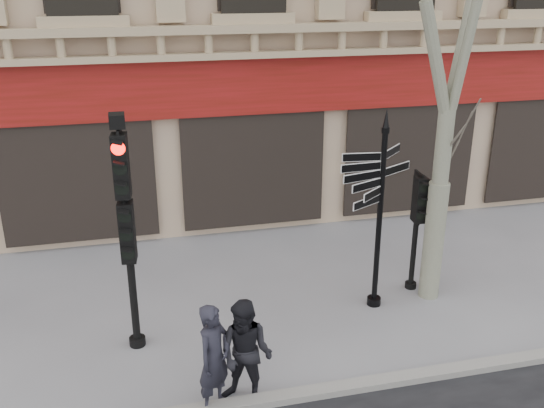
{
  "coord_description": "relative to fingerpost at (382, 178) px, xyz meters",
  "views": [
    {
      "loc": [
        -2.8,
        -8.53,
        5.98
      ],
      "look_at": [
        -0.59,
        0.6,
        2.38
      ],
      "focal_mm": 40.0,
      "sensor_mm": 36.0,
      "label": 1
    }
  ],
  "objects": [
    {
      "name": "pedestrian_b",
      "position": [
        -2.93,
        -2.21,
        -1.72
      ],
      "size": [
        1.04,
        0.98,
        1.69
      ],
      "primitive_type": "imported",
      "rotation": [
        0.0,
        0.0,
        -0.57
      ],
      "color": "black",
      "rests_on": "ground"
    },
    {
      "name": "traffic_signal_main",
      "position": [
        -4.46,
        -0.31,
        -0.02
      ],
      "size": [
        0.47,
        0.36,
        4.02
      ],
      "rotation": [
        0.0,
        0.0,
        -0.1
      ],
      "color": "black",
      "rests_on": "ground"
    },
    {
      "name": "pedestrian_a",
      "position": [
        -3.39,
        -2.21,
        -1.72
      ],
      "size": [
        0.72,
        0.72,
        1.69
      ],
      "primitive_type": "imported",
      "rotation": [
        0.0,
        0.0,
        0.78
      ],
      "color": "black",
      "rests_on": "ground"
    },
    {
      "name": "kerb",
      "position": [
        -1.5,
        -2.31,
        -2.51
      ],
      "size": [
        80.0,
        0.25,
        0.12
      ],
      "primitive_type": "cube",
      "color": "gray",
      "rests_on": "ground"
    },
    {
      "name": "fingerpost",
      "position": [
        0.0,
        0.0,
        0.0
      ],
      "size": [
        2.02,
        2.02,
        3.82
      ],
      "rotation": [
        0.0,
        0.0,
        0.31
      ],
      "color": "black",
      "rests_on": "ground"
    },
    {
      "name": "ground",
      "position": [
        -1.5,
        -0.91,
        -2.57
      ],
      "size": [
        80.0,
        80.0,
        0.0
      ],
      "primitive_type": "plane",
      "color": "slate",
      "rests_on": "ground"
    },
    {
      "name": "traffic_signal_secondary",
      "position": [
        0.98,
        0.45,
        -0.91
      ],
      "size": [
        0.42,
        0.32,
        2.37
      ],
      "rotation": [
        0.0,
        0.0,
        -0.09
      ],
      "color": "black",
      "rests_on": "ground"
    }
  ]
}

